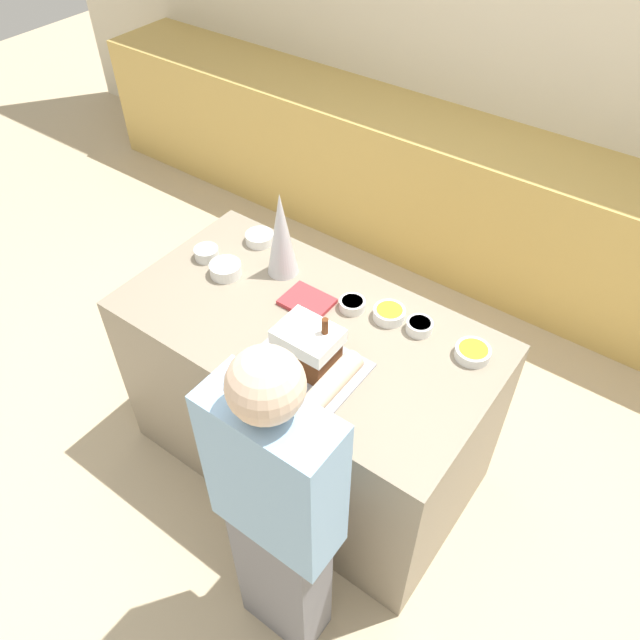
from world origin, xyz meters
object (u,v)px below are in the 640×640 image
(decorative_tree, at_px, (281,234))
(person, at_px, (279,516))
(candy_bowl_near_tray_right, at_px, (352,304))
(candy_bowl_far_left, at_px, (206,253))
(candy_bowl_center_rear, at_px, (260,238))
(candy_bowl_front_corner, at_px, (225,269))
(gingerbread_house, at_px, (308,346))
(candy_bowl_near_tray_left, at_px, (473,352))
(candy_bowl_behind_tray, at_px, (389,313))
(baking_tray, at_px, (309,364))
(cookbook, at_px, (307,302))
(candy_bowl_far_right, at_px, (419,326))

(decorative_tree, xyz_separation_m, person, (0.67, -0.86, -0.29))
(candy_bowl_near_tray_right, distance_m, candy_bowl_far_left, 0.71)
(candy_bowl_center_rear, bearing_deg, candy_bowl_front_corner, -83.63)
(gingerbread_house, distance_m, candy_bowl_near_tray_left, 0.62)
(candy_bowl_near_tray_right, bearing_deg, candy_bowl_behind_tray, 15.12)
(baking_tray, distance_m, candy_bowl_center_rear, 0.78)
(candy_bowl_far_left, bearing_deg, cookbook, 2.55)
(gingerbread_house, bearing_deg, cookbook, 128.00)
(gingerbread_house, height_order, candy_bowl_front_corner, gingerbread_house)
(gingerbread_house, xyz_separation_m, candy_bowl_behind_tray, (0.11, 0.39, -0.07))
(candy_bowl_far_left, bearing_deg, candy_bowl_center_rear, 63.15)
(candy_bowl_near_tray_right, relative_size, candy_bowl_behind_tray, 0.83)
(candy_bowl_near_tray_right, xyz_separation_m, candy_bowl_far_right, (0.28, 0.05, 0.00))
(candy_bowl_center_rear, xyz_separation_m, cookbook, (0.42, -0.20, -0.01))
(candy_bowl_far_left, relative_size, candy_bowl_behind_tray, 0.83)
(baking_tray, xyz_separation_m, cookbook, (-0.21, 0.26, 0.01))
(candy_bowl_near_tray_right, bearing_deg, cookbook, -152.70)
(cookbook, xyz_separation_m, person, (0.46, -0.76, -0.11))
(baking_tray, relative_size, candy_bowl_far_left, 3.86)
(candy_bowl_near_tray_right, relative_size, candy_bowl_center_rear, 0.83)
(candy_bowl_near_tray_right, xyz_separation_m, candy_bowl_behind_tray, (0.15, 0.04, 0.00))
(baking_tray, distance_m, cookbook, 0.33)
(baking_tray, relative_size, candy_bowl_near_tray_right, 3.89)
(candy_bowl_behind_tray, xyz_separation_m, cookbook, (-0.31, -0.13, -0.01))
(decorative_tree, distance_m, candy_bowl_far_left, 0.39)
(candy_bowl_front_corner, bearing_deg, candy_bowl_far_left, 166.93)
(cookbook, relative_size, person, 0.13)
(candy_bowl_center_rear, xyz_separation_m, candy_bowl_near_tray_left, (1.09, -0.07, -0.00))
(candy_bowl_far_left, xyz_separation_m, candy_bowl_center_rear, (0.11, 0.23, -0.00))
(baking_tray, xyz_separation_m, candy_bowl_behind_tray, (0.11, 0.39, 0.02))
(candy_bowl_near_tray_left, distance_m, person, 0.93)
(candy_bowl_near_tray_right, distance_m, cookbook, 0.19)
(candy_bowl_far_left, distance_m, candy_bowl_front_corner, 0.15)
(candy_bowl_near_tray_left, height_order, cookbook, candy_bowl_near_tray_left)
(decorative_tree, distance_m, candy_bowl_far_right, 0.68)
(baking_tray, height_order, candy_bowl_near_tray_left, candy_bowl_near_tray_left)
(candy_bowl_near_tray_right, relative_size, candy_bowl_far_left, 0.99)
(candy_bowl_far_left, xyz_separation_m, candy_bowl_near_tray_left, (1.21, 0.16, -0.01))
(candy_bowl_far_right, bearing_deg, candy_bowl_behind_tray, -175.96)
(candy_bowl_far_left, xyz_separation_m, person, (0.99, -0.74, -0.13))
(candy_bowl_center_rear, height_order, candy_bowl_near_tray_left, candy_bowl_center_rear)
(candy_bowl_near_tray_right, xyz_separation_m, candy_bowl_center_rear, (-0.59, 0.12, 0.00))
(candy_bowl_near_tray_right, height_order, candy_bowl_far_left, candy_bowl_far_left)
(candy_bowl_behind_tray, bearing_deg, cookbook, -158.25)
(candy_bowl_center_rear, xyz_separation_m, person, (0.88, -0.96, -0.12))
(decorative_tree, distance_m, candy_bowl_center_rear, 0.29)
(candy_bowl_near_tray_right, bearing_deg, gingerbread_house, -83.22)
(candy_bowl_far_right, bearing_deg, candy_bowl_center_rear, 175.57)
(candy_bowl_center_rear, bearing_deg, decorative_tree, -24.55)
(baking_tray, bearing_deg, person, -62.96)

